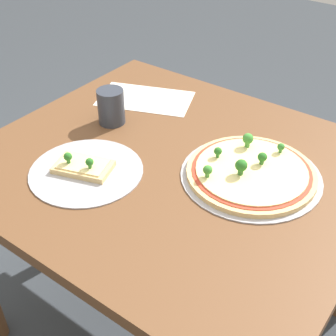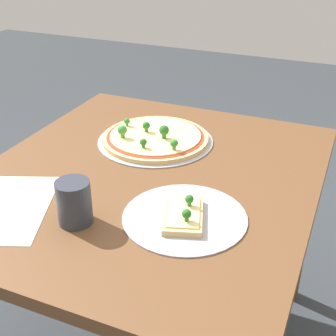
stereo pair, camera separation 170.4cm
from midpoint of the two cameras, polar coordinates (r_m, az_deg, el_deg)
dining_table at (r=1.08m, az=-34.18°, el=-26.45°), size 1.07×0.94×0.73m
pizza_tray_whole at (r=1.11m, az=-29.47°, el=-14.76°), size 0.38×0.38×0.07m
pizza_tray_slice at (r=0.87m, az=-38.89°, el=-35.01°), size 0.31×0.31×0.06m
drinking_cup at (r=0.99m, az=-53.72°, el=-27.74°), size 0.08×0.08×0.11m
paper_menu at (r=1.17m, az=-55.76°, el=-24.30°), size 0.36×0.28×0.00m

